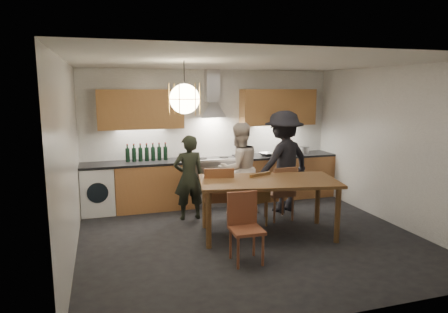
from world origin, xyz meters
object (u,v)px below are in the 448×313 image
object	(u,v)px
chair_back_left	(219,194)
stock_pot	(304,150)
mixing_bowl	(267,154)
wine_bottles	(147,152)
person_left	(189,178)
dining_table	(268,186)
chair_front	(244,222)
person_right	(283,162)
person_mid	(239,169)

from	to	relation	value
chair_back_left	stock_pot	bearing A→B (deg)	-136.99
mixing_bowl	wine_bottles	xyz separation A→B (m)	(-2.35, 0.16, 0.13)
person_left	mixing_bowl	size ratio (longest dim) A/B	5.18
dining_table	stock_pot	xyz separation A→B (m)	(1.63, 1.89, 0.20)
person_left	stock_pot	bearing A→B (deg)	-165.18
chair_front	mixing_bowl	world-z (taller)	mixing_bowl
dining_table	chair_front	xyz separation A→B (m)	(-0.66, -0.75, -0.25)
person_left	person_right	distance (m)	1.76
person_right	mixing_bowl	distance (m)	0.79
chair_back_left	person_right	size ratio (longest dim) A/B	0.55
chair_back_left	person_right	world-z (taller)	person_right
person_mid	person_left	bearing A→B (deg)	-10.45
wine_bottles	person_mid	bearing A→B (deg)	-29.20
dining_table	chair_back_left	size ratio (longest dim) A/B	2.18
person_right	chair_front	bearing A→B (deg)	33.12
mixing_bowl	wine_bottles	distance (m)	2.36
chair_back_left	person_right	bearing A→B (deg)	-145.68
dining_table	wine_bottles	bearing A→B (deg)	139.26
person_mid	stock_pot	size ratio (longest dim) A/B	8.40
person_mid	person_right	distance (m)	0.83
dining_table	person_left	world-z (taller)	person_left
chair_back_left	stock_pot	xyz separation A→B (m)	(2.28, 1.44, 0.38)
person_right	mixing_bowl	bearing A→B (deg)	-109.42
chair_front	dining_table	bearing A→B (deg)	50.08
person_mid	mixing_bowl	world-z (taller)	person_mid
person_left	person_mid	size ratio (longest dim) A/B	0.89
person_left	dining_table	bearing A→B (deg)	129.93
dining_table	chair_front	world-z (taller)	chair_front
person_mid	dining_table	bearing A→B (deg)	80.37
mixing_bowl	wine_bottles	world-z (taller)	wine_bottles
chair_front	person_mid	xyz separation A→B (m)	(0.59, 1.90, 0.31)
person_right	stock_pot	xyz separation A→B (m)	(0.87, 0.83, 0.05)
person_left	mixing_bowl	world-z (taller)	person_left
stock_pot	dining_table	bearing A→B (deg)	-130.74
chair_back_left	chair_front	bearing A→B (deg)	100.75
person_left	chair_back_left	bearing A→B (deg)	114.82
stock_pot	chair_front	bearing A→B (deg)	-130.87
dining_table	wine_bottles	xyz separation A→B (m)	(-1.59, 2.00, 0.29)
chair_back_left	chair_front	distance (m)	1.20
person_left	wine_bottles	size ratio (longest dim) A/B	1.88
person_mid	mixing_bowl	xyz separation A→B (m)	(0.83, 0.70, 0.11)
mixing_bowl	person_left	bearing A→B (deg)	-157.18
dining_table	chair_back_left	distance (m)	0.82
chair_back_left	mixing_bowl	world-z (taller)	chair_back_left
wine_bottles	stock_pot	bearing A→B (deg)	-2.06
chair_front	person_mid	distance (m)	2.02
wine_bottles	person_right	bearing A→B (deg)	-21.85
chair_back_left	person_mid	xyz separation A→B (m)	(0.59, 0.71, 0.24)
stock_pot	wine_bottles	size ratio (longest dim) A/B	0.25
person_right	stock_pot	size ratio (longest dim) A/B	9.42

